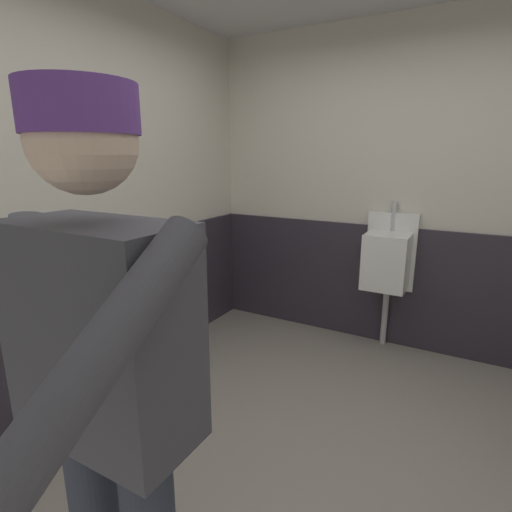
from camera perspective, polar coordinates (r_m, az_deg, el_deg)
The scene contains 7 objects.
ground_plane at distance 2.39m, azimuth 8.46°, elevation -28.74°, with size 3.88×4.12×0.04m, color gray.
wall_back at distance 3.54m, azimuth 20.08°, elevation 8.83°, with size 3.88×0.12×2.65m, color beige.
wall_left at distance 2.83m, azimuth -24.67°, elevation 7.31°, with size 0.12×4.12×2.65m, color beige.
wainscot_band_back at distance 3.62m, azimuth 18.80°, elevation -4.13°, with size 3.28×0.03×1.03m, color #2D2833.
wainscot_band_left at distance 2.96m, azimuth -22.19°, elevation -8.47°, with size 0.03×3.52×1.03m, color #2D2833.
urinal_solo at distance 3.41m, azimuth 18.27°, elevation -0.56°, with size 0.40×0.34×1.24m.
person at distance 1.12m, azimuth -20.89°, elevation -15.91°, with size 0.69×0.60×1.75m.
Camera 1 is at (0.58, -1.66, 1.60)m, focal length 27.95 mm.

